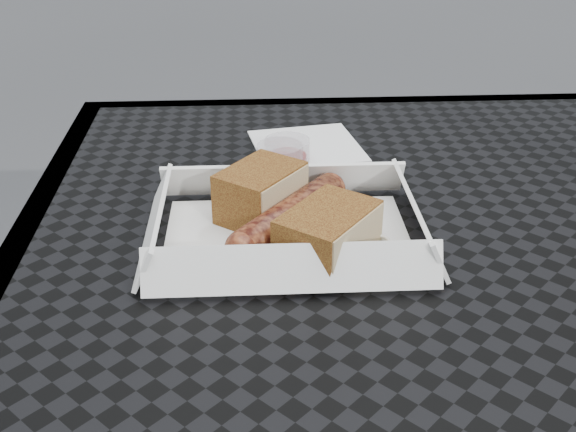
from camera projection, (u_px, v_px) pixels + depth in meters
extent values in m
cube|color=black|center=(445.00, 248.00, 0.66)|extent=(0.80, 0.80, 0.01)
cube|color=black|center=(376.00, 110.00, 1.00)|extent=(0.80, 0.03, 0.03)
cube|color=black|center=(14.00, 267.00, 0.64)|extent=(0.03, 0.80, 0.03)
cylinder|color=black|center=(144.00, 345.00, 1.12)|extent=(0.03, 0.03, 0.73)
cube|color=white|center=(287.00, 238.00, 0.65)|extent=(0.22, 0.15, 0.00)
cylinder|color=brown|center=(289.00, 216.00, 0.65)|extent=(0.11, 0.13, 0.03)
sphere|color=brown|center=(329.00, 189.00, 0.70)|extent=(0.03, 0.03, 0.03)
sphere|color=brown|center=(243.00, 248.00, 0.60)|extent=(0.03, 0.03, 0.03)
cube|color=brown|center=(261.00, 193.00, 0.68)|extent=(0.09, 0.10, 0.05)
cube|color=brown|center=(328.00, 234.00, 0.61)|extent=(0.10, 0.10, 0.04)
cylinder|color=#ED340A|center=(364.00, 248.00, 0.63)|extent=(0.02, 0.02, 0.00)
torus|color=white|center=(374.00, 251.00, 0.63)|extent=(0.02, 0.02, 0.00)
cube|color=#B2D17F|center=(376.00, 247.00, 0.63)|extent=(0.02, 0.02, 0.00)
cube|color=white|center=(307.00, 146.00, 0.85)|extent=(0.14, 0.14, 0.00)
cylinder|color=#96100A|center=(287.00, 152.00, 0.79)|extent=(0.05, 0.05, 0.03)
cylinder|color=silver|center=(280.00, 158.00, 0.78)|extent=(0.05, 0.05, 0.03)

